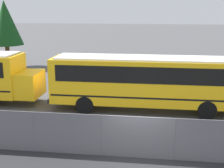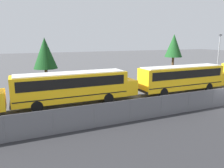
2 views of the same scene
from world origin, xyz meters
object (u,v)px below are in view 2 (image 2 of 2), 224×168
school_bus_2 (75,85)px  tree_0 (45,53)px  light_pole (218,54)px  tree_1 (174,46)px  school_bus_3 (184,77)px

school_bus_2 → tree_0: 12.42m
light_pole → tree_1: tree_1 is taller
tree_0 → tree_1: tree_1 is taller
tree_1 → light_pole: bearing=-54.3°
tree_0 → tree_1: (23.98, 0.57, 0.77)m
light_pole → tree_0: (-28.58, 5.84, 0.48)m
school_bus_2 → light_pole: bearing=12.9°
school_bus_3 → tree_0: (-15.06, 12.39, 2.57)m
school_bus_2 → tree_1: 26.27m
school_bus_3 → light_pole: light_pole is taller
school_bus_2 → tree_1: (22.78, 12.65, 3.35)m
school_bus_2 → tree_1: size_ratio=1.71×
school_bus_2 → tree_0: (-1.20, 12.09, 2.57)m
school_bus_2 → light_pole: (27.38, 6.25, 2.10)m
tree_0 → school_bus_3: bearing=-39.4°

